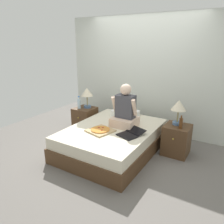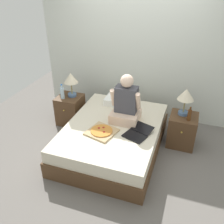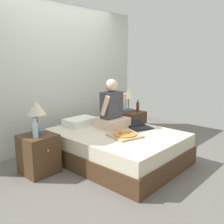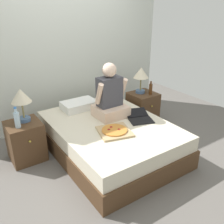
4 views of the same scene
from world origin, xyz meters
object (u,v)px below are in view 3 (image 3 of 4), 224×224
at_px(nightstand_right, 131,125).
at_px(lamp_on_right_nightstand, 129,95).
at_px(lamp_on_left_nightstand, 37,110).
at_px(nightstand_left, 39,154).
at_px(bed, 116,146).
at_px(beer_bottle, 138,107).
at_px(person_seated, 112,110).
at_px(water_bottle, 35,130).
at_px(pizza_box, 125,135).
at_px(laptop, 139,127).

distance_m(nightstand_right, lamp_on_right_nightstand, 0.60).
distance_m(lamp_on_left_nightstand, lamp_on_right_nightstand, 2.00).
bearing_deg(nightstand_right, lamp_on_left_nightstand, 178.59).
height_order(nightstand_left, lamp_on_right_nightstand, lamp_on_right_nightstand).
relative_size(bed, beer_bottle, 8.48).
bearing_deg(nightstand_right, person_seated, -161.29).
height_order(nightstand_left, beer_bottle, beer_bottle).
relative_size(bed, nightstand_right, 3.59).
xyz_separation_m(nightstand_right, lamp_on_right_nightstand, (-0.03, 0.05, 0.60)).
relative_size(water_bottle, pizza_box, 0.57).
distance_m(water_bottle, laptop, 1.64).
distance_m(beer_bottle, person_seated, 0.99).
distance_m(lamp_on_right_nightstand, person_seated, 0.94).
xyz_separation_m(nightstand_left, lamp_on_left_nightstand, (0.04, 0.05, 0.60)).
height_order(nightstand_left, pizza_box, nightstand_left).
bearing_deg(nightstand_left, person_seated, -14.46).
distance_m(nightstand_left, lamp_on_right_nightstand, 2.13).
bearing_deg(beer_bottle, person_seated, -168.11).
xyz_separation_m(nightstand_left, nightstand_right, (2.07, 0.00, 0.00)).
bearing_deg(person_seated, lamp_on_right_nightstand, 22.21).
bearing_deg(nightstand_left, bed, -26.04).
relative_size(bed, pizza_box, 4.01).
xyz_separation_m(nightstand_left, beer_bottle, (2.14, -0.10, 0.37)).
height_order(lamp_on_left_nightstand, water_bottle, lamp_on_left_nightstand).
relative_size(lamp_on_left_nightstand, lamp_on_right_nightstand, 1.00).
height_order(lamp_on_left_nightstand, beer_bottle, lamp_on_left_nightstand).
xyz_separation_m(lamp_on_right_nightstand, person_seated, (-0.86, -0.35, -0.12)).
height_order(bed, pizza_box, pizza_box).
distance_m(bed, lamp_on_right_nightstand, 1.32).
relative_size(bed, nightstand_left, 3.59).
xyz_separation_m(bed, lamp_on_left_nightstand, (-0.99, 0.56, 0.64)).
bearing_deg(water_bottle, beer_bottle, -0.26).
height_order(lamp_on_left_nightstand, laptop, lamp_on_left_nightstand).
relative_size(lamp_on_right_nightstand, beer_bottle, 1.96).
distance_m(nightstand_left, beer_bottle, 2.17).
bearing_deg(water_bottle, pizza_box, -33.34).
relative_size(lamp_on_left_nightstand, pizza_box, 0.92).
bearing_deg(bed, person_seated, 55.36).
relative_size(lamp_on_right_nightstand, person_seated, 0.58).
xyz_separation_m(nightstand_right, pizza_box, (-1.13, -0.76, 0.21)).
distance_m(water_bottle, pizza_box, 1.23).
bearing_deg(bed, pizza_box, -110.70).
height_order(water_bottle, laptop, water_bottle).
bearing_deg(water_bottle, lamp_on_left_nightstand, 49.40).
relative_size(beer_bottle, laptop, 0.46).
distance_m(bed, water_bottle, 1.26).
distance_m(bed, laptop, 0.51).
bearing_deg(water_bottle, laptop, -19.73).
height_order(nightstand_right, laptop, nightstand_right).
relative_size(person_seated, pizza_box, 1.60).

